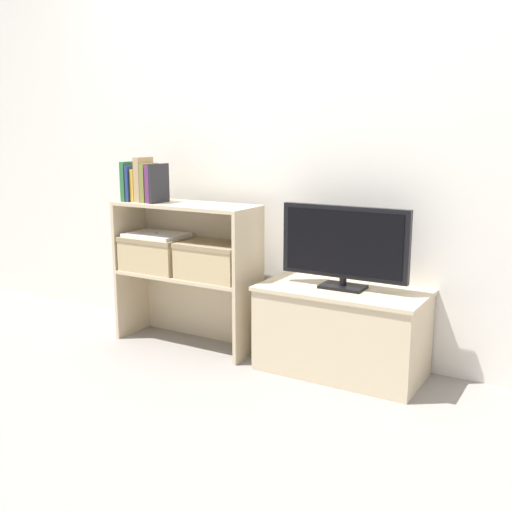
{
  "coord_description": "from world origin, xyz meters",
  "views": [
    {
      "loc": [
        1.57,
        -2.51,
        1.2
      ],
      "look_at": [
        0.0,
        0.15,
        0.57
      ],
      "focal_mm": 42.0,
      "sensor_mm": 36.0,
      "label": 1
    }
  ],
  "objects_px": {
    "book_ivory": "(127,182)",
    "tv_stand": "(342,330)",
    "book_navy": "(135,183)",
    "tv": "(344,245)",
    "book_tan": "(144,179)",
    "book_olive": "(149,183)",
    "book_forest": "(131,181)",
    "book_charcoal": "(159,183)",
    "laptop": "(157,235)",
    "storage_basket_right": "(214,259)",
    "storage_basket_left": "(157,252)",
    "book_mustard": "(139,185)",
    "book_plum": "(155,184)"
  },
  "relations": [
    {
      "from": "tv_stand",
      "to": "storage_basket_right",
      "type": "xyz_separation_m",
      "value": [
        -0.73,
        -0.07,
        0.31
      ]
    },
    {
      "from": "book_ivory",
      "to": "laptop",
      "type": "xyz_separation_m",
      "value": [
        0.18,
        0.03,
        -0.3
      ]
    },
    {
      "from": "book_forest",
      "to": "book_olive",
      "type": "xyz_separation_m",
      "value": [
        0.14,
        0.0,
        -0.0
      ]
    },
    {
      "from": "tv",
      "to": "book_charcoal",
      "type": "distance_m",
      "value": 1.11
    },
    {
      "from": "book_plum",
      "to": "storage_basket_right",
      "type": "relative_size",
      "value": 0.54
    },
    {
      "from": "storage_basket_left",
      "to": "book_olive",
      "type": "bearing_deg",
      "value": -111.72
    },
    {
      "from": "book_charcoal",
      "to": "book_olive",
      "type": "bearing_deg",
      "value": 180.0
    },
    {
      "from": "book_charcoal",
      "to": "book_forest",
      "type": "bearing_deg",
      "value": 180.0
    },
    {
      "from": "book_navy",
      "to": "laptop",
      "type": "relative_size",
      "value": 0.6
    },
    {
      "from": "tv_stand",
      "to": "tv",
      "type": "height_order",
      "value": "tv"
    },
    {
      "from": "book_ivory",
      "to": "tv_stand",
      "type": "bearing_deg",
      "value": 4.49
    },
    {
      "from": "book_olive",
      "to": "book_mustard",
      "type": "bearing_deg",
      "value": 180.0
    },
    {
      "from": "book_olive",
      "to": "book_tan",
      "type": "bearing_deg",
      "value": 180.0
    },
    {
      "from": "book_ivory",
      "to": "book_charcoal",
      "type": "xyz_separation_m",
      "value": [
        0.24,
        0.0,
        0.0
      ]
    },
    {
      "from": "tv_stand",
      "to": "laptop",
      "type": "distance_m",
      "value": 1.21
    },
    {
      "from": "storage_basket_right",
      "to": "tv",
      "type": "bearing_deg",
      "value": 5.4
    },
    {
      "from": "tv",
      "to": "book_forest",
      "type": "relative_size",
      "value": 2.92
    },
    {
      "from": "tv",
      "to": "storage_basket_right",
      "type": "bearing_deg",
      "value": -174.6
    },
    {
      "from": "tv",
      "to": "book_tan",
      "type": "height_order",
      "value": "book_tan"
    },
    {
      "from": "tv",
      "to": "storage_basket_right",
      "type": "height_order",
      "value": "tv"
    },
    {
      "from": "laptop",
      "to": "storage_basket_left",
      "type": "bearing_deg",
      "value": 90.0
    },
    {
      "from": "book_ivory",
      "to": "storage_basket_left",
      "type": "height_order",
      "value": "book_ivory"
    },
    {
      "from": "book_navy",
      "to": "storage_basket_left",
      "type": "xyz_separation_m",
      "value": [
        0.12,
        0.03,
        -0.39
      ]
    },
    {
      "from": "book_mustard",
      "to": "book_olive",
      "type": "distance_m",
      "value": 0.08
    },
    {
      "from": "book_plum",
      "to": "tv",
      "type": "bearing_deg",
      "value": 5.24
    },
    {
      "from": "book_olive",
      "to": "storage_basket_right",
      "type": "distance_m",
      "value": 0.58
    },
    {
      "from": "book_ivory",
      "to": "book_forest",
      "type": "relative_size",
      "value": 0.95
    },
    {
      "from": "tv_stand",
      "to": "book_charcoal",
      "type": "height_order",
      "value": "book_charcoal"
    },
    {
      "from": "laptop",
      "to": "book_plum",
      "type": "bearing_deg",
      "value": -50.88
    },
    {
      "from": "book_plum",
      "to": "laptop",
      "type": "height_order",
      "value": "book_plum"
    },
    {
      "from": "book_forest",
      "to": "book_charcoal",
      "type": "xyz_separation_m",
      "value": [
        0.21,
        0.0,
        -0.0
      ]
    },
    {
      "from": "storage_basket_right",
      "to": "book_olive",
      "type": "bearing_deg",
      "value": -175.53
    },
    {
      "from": "book_olive",
      "to": "storage_basket_left",
      "type": "xyz_separation_m",
      "value": [
        0.01,
        0.03,
        -0.4
      ]
    },
    {
      "from": "storage_basket_right",
      "to": "book_tan",
      "type": "bearing_deg",
      "value": -175.91
    },
    {
      "from": "book_plum",
      "to": "storage_basket_left",
      "type": "relative_size",
      "value": 0.54
    },
    {
      "from": "book_tan",
      "to": "laptop",
      "type": "bearing_deg",
      "value": 31.72
    },
    {
      "from": "book_navy",
      "to": "tv",
      "type": "bearing_deg",
      "value": 4.64
    },
    {
      "from": "tv_stand",
      "to": "book_tan",
      "type": "distance_m",
      "value": 1.39
    },
    {
      "from": "laptop",
      "to": "book_mustard",
      "type": "bearing_deg",
      "value": -160.14
    },
    {
      "from": "tv_stand",
      "to": "book_ivory",
      "type": "relative_size",
      "value": 3.9
    },
    {
      "from": "book_tan",
      "to": "book_olive",
      "type": "relative_size",
      "value": 1.16
    },
    {
      "from": "book_plum",
      "to": "laptop",
      "type": "bearing_deg",
      "value": 129.12
    },
    {
      "from": "book_mustard",
      "to": "book_charcoal",
      "type": "bearing_deg",
      "value": 0.0
    },
    {
      "from": "book_mustard",
      "to": "book_charcoal",
      "type": "relative_size",
      "value": 0.85
    },
    {
      "from": "book_forest",
      "to": "book_plum",
      "type": "xyz_separation_m",
      "value": [
        0.18,
        0.0,
        -0.01
      ]
    },
    {
      "from": "book_tan",
      "to": "book_olive",
      "type": "distance_m",
      "value": 0.04
    },
    {
      "from": "book_olive",
      "to": "book_charcoal",
      "type": "bearing_deg",
      "value": 0.0
    },
    {
      "from": "book_tan",
      "to": "storage_basket_left",
      "type": "distance_m",
      "value": 0.42
    },
    {
      "from": "tv_stand",
      "to": "book_mustard",
      "type": "distance_m",
      "value": 1.41
    },
    {
      "from": "book_navy",
      "to": "book_tan",
      "type": "xyz_separation_m",
      "value": [
        0.07,
        0.0,
        0.02
      ]
    }
  ]
}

